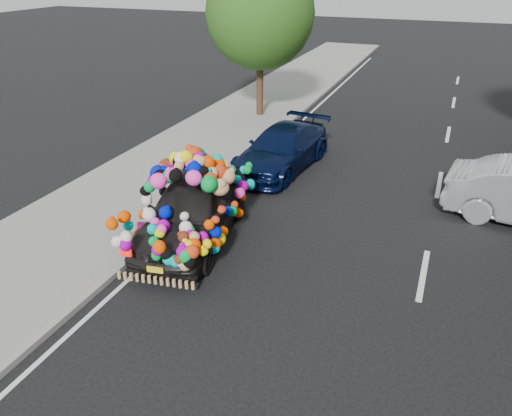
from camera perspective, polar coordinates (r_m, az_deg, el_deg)
The scene contains 7 objects.
ground at distance 11.61m, azimuth 0.73°, elevation -3.91°, with size 100.00×100.00×0.00m, color black.
sidewalk at distance 13.54m, azimuth -16.49°, elevation -0.09°, with size 4.00×60.00×0.12m, color gray.
kerb at distance 12.51m, azimuth -9.36°, elevation -1.57°, with size 0.15×60.00×0.13m, color gray.
lane_markings at distance 11.04m, azimuth 18.57°, elevation -7.22°, with size 6.00×50.00×0.01m, color silver, non-canonical shape.
tree_near_sidewalk at distance 20.32m, azimuth 0.47°, elevation 21.31°, with size 4.20×4.20×6.13m.
plush_art_car at distance 11.41m, azimuth -7.33°, elevation 1.40°, with size 2.71×4.74×2.11m.
navy_sedan at distance 15.53m, azimuth 2.97°, elevation 6.77°, with size 1.79×4.39×1.27m, color black.
Camera 1 is at (3.59, -9.34, 5.90)m, focal length 35.00 mm.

